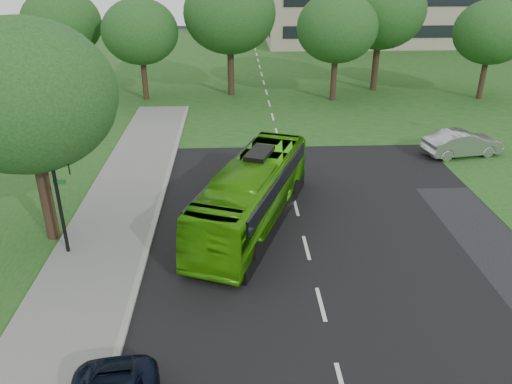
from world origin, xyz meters
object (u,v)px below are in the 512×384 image
tree_park_d (381,11)px  tree_park_e (492,32)px  tree_park_c (337,28)px  tree_side_near (26,96)px  sedan (462,143)px  tree_park_f (62,23)px  bus (252,194)px  tree_park_a (140,32)px  tree_park_b (230,14)px  traffic_light (61,188)px

tree_park_d → tree_park_e: tree_park_d is taller
tree_park_c → tree_side_near: size_ratio=0.94×
sedan → tree_park_d: bearing=-6.5°
tree_park_d → sedan: tree_park_d is taller
tree_park_f → sedan: 35.12m
tree_side_near → sedan: tree_side_near is taller
tree_side_near → bus: 10.63m
tree_park_a → tree_park_f: size_ratio=0.93×
tree_park_e → sedan: bearing=-118.7°
tree_park_c → tree_side_near: bearing=-126.5°
tree_park_a → tree_park_c: (16.84, -0.97, 0.35)m
tree_park_b → traffic_light: size_ratio=1.98×
tree_park_b → sedan: (14.97, -16.37, -6.36)m
tree_park_f → sedan: bearing=-30.2°
tree_park_f → sedan: size_ratio=1.84×
tree_side_near → sedan: size_ratio=1.94×
tree_park_d → sedan: size_ratio=2.12×
tree_side_near → bus: (9.27, 0.97, -5.10)m
tree_park_c → traffic_light: 29.92m
tree_park_d → tree_park_e: (8.80, -3.72, -1.43)m
tree_park_b → tree_park_c: tree_park_b is taller
traffic_light → tree_park_a: bearing=76.7°
bus → tree_park_d: bearing=84.6°
sedan → bus: bearing=110.8°
tree_park_c → tree_park_d: size_ratio=0.86×
tree_park_d → tree_side_near: tree_park_d is taller
tree_park_c → traffic_light: bearing=-122.8°
tree_park_a → bus: 25.47m
tree_park_b → tree_park_e: tree_park_b is taller
tree_park_a → sedan: size_ratio=1.72×
tree_park_b → tree_park_c: size_ratio=1.16×
tree_park_e → traffic_light: 38.69m
bus → tree_park_f: bearing=142.3°
traffic_light → sedan: bearing=11.5°
tree_park_d → bus: tree_park_d is taller
tree_park_a → tree_park_e: bearing=-2.2°
tree_park_b → tree_side_near: bearing=-107.8°
tree_park_a → tree_park_d: tree_park_d is taller
tree_side_near → tree_park_e: bearing=37.1°
tree_park_c → tree_park_e: 13.45m
sedan → traffic_light: size_ratio=0.94×
sedan → tree_side_near: bearing=101.7°
tree_park_b → sedan: size_ratio=2.11×
tree_park_e → bus: 31.36m
tree_park_c → tree_park_f: (-24.14, 3.36, 0.09)m
tree_park_c → tree_park_e: tree_park_c is taller
tree_park_b → bus: 25.49m
tree_park_c → traffic_light: tree_park_c is taller
tree_park_b → bus: size_ratio=0.95×
tree_park_a → traffic_light: size_ratio=1.61×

